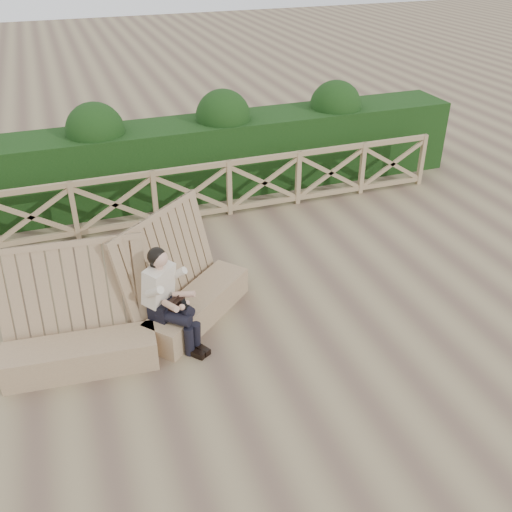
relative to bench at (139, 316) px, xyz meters
name	(u,v)px	position (x,y,z in m)	size (l,w,h in m)	color
ground	(257,326)	(1.59, -0.27, -0.39)	(60.00, 60.00, 0.00)	brown
bench	(139,316)	(0.00, 0.00, 0.00)	(3.51, 1.85, 1.55)	#8C6B50
woman	(167,296)	(0.38, -0.18, 0.36)	(0.79, 0.90, 1.43)	black
guardrail	(193,193)	(1.59, 3.23, 0.17)	(10.10, 0.09, 1.10)	#8B7150
hedge	(177,161)	(1.59, 4.43, 0.36)	(12.00, 1.20, 1.50)	black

